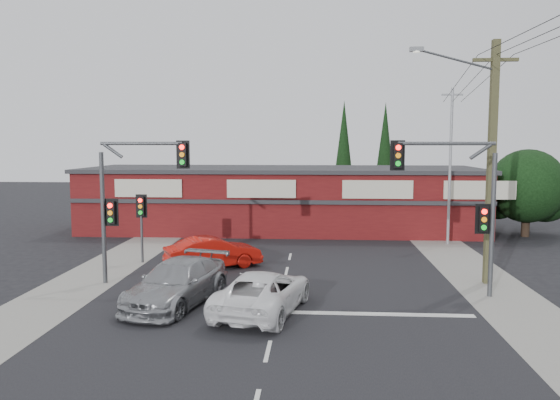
# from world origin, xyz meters

# --- Properties ---
(ground) EXTENTS (120.00, 120.00, 0.00)m
(ground) POSITION_xyz_m (0.00, 0.00, 0.00)
(ground) COLOR black
(ground) RESTS_ON ground
(road_strip) EXTENTS (14.00, 70.00, 0.01)m
(road_strip) POSITION_xyz_m (0.00, 5.00, 0.01)
(road_strip) COLOR black
(road_strip) RESTS_ON ground
(verge_left) EXTENTS (3.00, 70.00, 0.02)m
(verge_left) POSITION_xyz_m (-8.50, 5.00, 0.01)
(verge_left) COLOR gray
(verge_left) RESTS_ON ground
(verge_right) EXTENTS (3.00, 70.00, 0.02)m
(verge_right) POSITION_xyz_m (8.50, 5.00, 0.01)
(verge_right) COLOR gray
(verge_right) RESTS_ON ground
(stop_line) EXTENTS (6.50, 0.35, 0.01)m
(stop_line) POSITION_xyz_m (3.50, -1.50, 0.01)
(stop_line) COLOR silver
(stop_line) RESTS_ON ground
(white_suv) EXTENTS (3.50, 5.63, 1.45)m
(white_suv) POSITION_xyz_m (-0.49, -1.50, 0.73)
(white_suv) COLOR white
(white_suv) RESTS_ON ground
(silver_suv) EXTENTS (3.47, 5.83, 1.58)m
(silver_suv) POSITION_xyz_m (-3.72, -0.75, 0.79)
(silver_suv) COLOR #979A9C
(silver_suv) RESTS_ON ground
(red_sedan) EXTENTS (4.68, 3.53, 1.48)m
(red_sedan) POSITION_xyz_m (-3.49, 5.08, 0.74)
(red_sedan) COLOR #B2120A
(red_sedan) RESTS_ON ground
(lane_dashes) EXTENTS (0.12, 27.43, 0.01)m
(lane_dashes) POSITION_xyz_m (0.00, -5.08, 0.02)
(lane_dashes) COLOR silver
(lane_dashes) RESTS_ON ground
(shop_building) EXTENTS (27.30, 8.40, 4.22)m
(shop_building) POSITION_xyz_m (-0.99, 16.99, 2.13)
(shop_building) COLOR #521012
(shop_building) RESTS_ON ground
(tree_cluster) EXTENTS (5.90, 5.10, 5.50)m
(tree_cluster) POSITION_xyz_m (14.69, 15.44, 2.90)
(tree_cluster) COLOR #2D2116
(tree_cluster) RESTS_ON ground
(conifer_near) EXTENTS (1.80, 1.80, 9.25)m
(conifer_near) POSITION_xyz_m (3.50, 24.00, 5.48)
(conifer_near) COLOR #2D2116
(conifer_near) RESTS_ON ground
(conifer_far) EXTENTS (1.80, 1.80, 9.25)m
(conifer_far) POSITION_xyz_m (7.00, 26.00, 5.48)
(conifer_far) COLOR #2D2116
(conifer_far) RESTS_ON ground
(traffic_mast_left) EXTENTS (3.77, 0.27, 5.97)m
(traffic_mast_left) POSITION_xyz_m (-6.43, 2.00, 3.93)
(traffic_mast_left) COLOR #47494C
(traffic_mast_left) RESTS_ON ground
(traffic_mast_right) EXTENTS (3.96, 0.27, 5.97)m
(traffic_mast_right) POSITION_xyz_m (6.86, 1.00, 3.95)
(traffic_mast_right) COLOR #47494C
(traffic_mast_right) RESTS_ON ground
(pedestal_signal) EXTENTS (0.55, 0.27, 3.38)m
(pedestal_signal) POSITION_xyz_m (-7.20, 6.01, 2.41)
(pedestal_signal) COLOR #47494C
(pedestal_signal) RESTS_ON ground
(utility_pole) EXTENTS (4.38, 0.59, 10.00)m
(utility_pole) POSITION_xyz_m (8.36, 2.99, 5.40)
(utility_pole) COLOR brown
(utility_pole) RESTS_ON ground
(steel_pole) EXTENTS (1.20, 0.16, 9.00)m
(steel_pole) POSITION_xyz_m (9.00, 12.00, 4.70)
(steel_pole) COLOR gray
(steel_pole) RESTS_ON ground
(power_lines) EXTENTS (2.01, 29.00, 1.22)m
(power_lines) POSITION_xyz_m (8.47, -2.47, 9.04)
(power_lines) COLOR black
(power_lines) RESTS_ON ground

